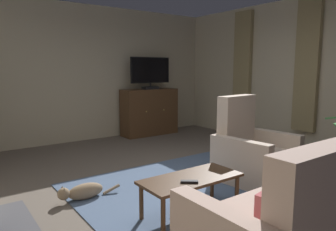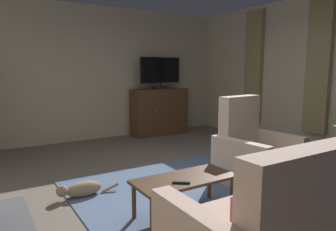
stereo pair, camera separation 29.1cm
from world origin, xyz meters
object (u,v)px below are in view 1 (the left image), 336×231
(tv_cabinet, at_px, (149,113))
(tv_remote, at_px, (189,182))
(television, at_px, (150,72))
(armchair_angled_to_table, at_px, (253,155))
(cat, at_px, (83,191))
(sofa_floral, at_px, (288,228))
(coffee_table, at_px, (191,181))

(tv_cabinet, distance_m, tv_remote, 4.25)
(television, bearing_deg, armchair_angled_to_table, -98.04)
(armchair_angled_to_table, relative_size, cat, 1.53)
(sofa_floral, bearing_deg, cat, 109.49)
(sofa_floral, bearing_deg, tv_cabinet, 68.96)
(television, xyz_separation_m, cat, (-2.60, -2.59, -1.33))
(tv_cabinet, bearing_deg, tv_remote, -117.26)
(sofa_floral, distance_m, armchair_angled_to_table, 2.00)
(armchair_angled_to_table, bearing_deg, cat, 161.95)
(tv_cabinet, bearing_deg, armchair_angled_to_table, -97.91)
(coffee_table, xyz_separation_m, sofa_floral, (-0.01, -1.13, -0.02))
(tv_cabinet, height_order, armchair_angled_to_table, armchair_angled_to_table)
(cat, bearing_deg, tv_cabinet, 45.43)
(coffee_table, xyz_separation_m, tv_remote, (-0.12, -0.11, 0.06))
(coffee_table, bearing_deg, cat, 127.22)
(tv_remote, bearing_deg, armchair_angled_to_table, 53.95)
(cat, bearing_deg, armchair_angled_to_table, -18.05)
(sofa_floral, bearing_deg, armchair_angled_to_table, 46.46)
(tv_cabinet, relative_size, coffee_table, 1.21)
(television, xyz_separation_m, armchair_angled_to_table, (-0.46, -3.29, -1.08))
(tv_cabinet, xyz_separation_m, cat, (-2.60, -2.64, -0.41))
(television, bearing_deg, sofa_floral, -111.26)
(tv_remote, bearing_deg, television, 99.96)
(coffee_table, bearing_deg, armchair_angled_to_table, 13.30)
(tv_cabinet, height_order, coffee_table, tv_cabinet)
(tv_cabinet, distance_m, coffee_table, 4.10)
(television, distance_m, armchair_angled_to_table, 3.49)
(television, height_order, coffee_table, television)
(coffee_table, distance_m, cat, 1.31)
(sofa_floral, bearing_deg, television, 68.74)
(tv_cabinet, distance_m, cat, 3.73)
(television, xyz_separation_m, coffee_table, (-1.83, -3.61, -1.07))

